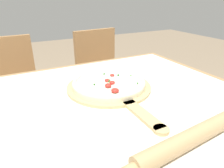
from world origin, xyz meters
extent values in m
cube|color=#A87F51|center=(0.00, 0.00, 0.73)|extent=(1.21, 0.99, 0.03)
cylinder|color=#A87F51|center=(0.55, 0.44, 0.36)|extent=(0.06, 0.06, 0.72)
cube|color=silver|center=(0.00, 0.00, 0.75)|extent=(1.13, 0.91, 0.00)
cylinder|color=tan|center=(0.05, 0.09, 0.76)|extent=(0.37, 0.37, 0.01)
cube|color=tan|center=(0.05, -0.16, 0.76)|extent=(0.04, 0.19, 0.01)
cylinder|color=tan|center=(0.05, -0.26, 0.76)|extent=(0.05, 0.05, 0.01)
cylinder|color=beige|center=(0.05, 0.09, 0.77)|extent=(0.32, 0.32, 0.02)
torus|color=beige|center=(0.05, 0.09, 0.78)|extent=(0.32, 0.32, 0.02)
cylinder|color=white|center=(0.05, 0.09, 0.78)|extent=(0.28, 0.28, 0.00)
ellipsoid|color=red|center=(0.02, 0.04, 0.79)|extent=(0.03, 0.03, 0.02)
ellipsoid|color=red|center=(0.05, 0.06, 0.79)|extent=(0.02, 0.02, 0.01)
ellipsoid|color=red|center=(0.02, -0.02, 0.79)|extent=(0.03, 0.03, 0.02)
ellipsoid|color=red|center=(0.09, 0.14, 0.79)|extent=(0.02, 0.02, 0.01)
ellipsoid|color=red|center=(0.04, 0.09, 0.79)|extent=(0.02, 0.02, 0.01)
cube|color=#387533|center=(0.14, 0.01, 0.79)|extent=(0.01, 0.01, 0.01)
cube|color=#387533|center=(0.12, 0.13, 0.79)|extent=(0.01, 0.01, 0.01)
cube|color=#387533|center=(0.02, -0.03, 0.79)|extent=(0.01, 0.01, 0.01)
cube|color=#387533|center=(-0.02, 0.08, 0.79)|extent=(0.01, 0.01, 0.01)
cube|color=#387533|center=(0.05, 0.09, 0.79)|extent=(0.01, 0.01, 0.01)
cube|color=#387533|center=(0.17, 0.10, 0.79)|extent=(0.01, 0.01, 0.01)
cube|color=#387533|center=(0.04, 0.09, 0.79)|extent=(0.01, 0.01, 0.01)
cube|color=#387533|center=(0.06, 0.17, 0.79)|extent=(0.01, 0.01, 0.01)
cube|color=#387533|center=(0.04, 0.08, 0.79)|extent=(0.01, 0.01, 0.01)
cylinder|color=tan|center=(0.08, -0.34, 0.78)|extent=(0.39, 0.08, 0.05)
cube|color=#A37547|center=(-0.35, 0.76, 0.42)|extent=(0.42, 0.42, 0.02)
cube|color=#A37547|center=(-0.36, 0.94, 0.65)|extent=(0.38, 0.06, 0.44)
cylinder|color=#A37547|center=(-0.18, 0.61, 0.20)|extent=(0.04, 0.04, 0.41)
cylinder|color=#A37547|center=(-0.19, 0.93, 0.20)|extent=(0.04, 0.04, 0.41)
cube|color=#A37547|center=(0.36, 0.76, 0.42)|extent=(0.44, 0.44, 0.02)
cube|color=#A37547|center=(0.34, 0.94, 0.65)|extent=(0.38, 0.08, 0.44)
cylinder|color=#A37547|center=(0.22, 0.59, 0.20)|extent=(0.04, 0.04, 0.41)
cylinder|color=#A37547|center=(0.54, 0.62, 0.20)|extent=(0.04, 0.04, 0.41)
cylinder|color=#A37547|center=(0.19, 0.90, 0.20)|extent=(0.04, 0.04, 0.41)
cylinder|color=#A37547|center=(0.50, 0.94, 0.20)|extent=(0.04, 0.04, 0.41)
camera|label=1|loc=(-0.31, -0.63, 1.13)|focal=32.00mm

